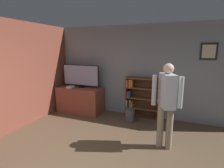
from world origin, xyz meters
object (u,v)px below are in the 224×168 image
Objects in this scene: bookshelf at (140,98)px; person at (167,99)px; television at (81,76)px; waste_bin at (130,116)px; game_console at (70,87)px.

person reaches higher than bookshelf.
person is (2.73, -1.24, -0.13)m from television.
television is 1.99m from waste_bin.
person is at bearing -58.82° from bookshelf.
person is (2.97, -1.00, 0.21)m from game_console.
television is at bearing 172.31° from waste_bin.
television is 0.48m from game_console.
television is 1.04× the size of bookshelf.
television is 3.61× the size of waste_bin.
bookshelf is 0.62m from waste_bin.
person is 1.68m from waste_bin.
game_console is at bearing -132.92° from person.
person reaches higher than game_console.
waste_bin is (1.95, 0.01, -0.66)m from game_console.
person is 5.03× the size of waste_bin.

